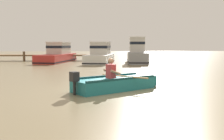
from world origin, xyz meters
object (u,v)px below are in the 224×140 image
(rowboat_with_person, at_px, (116,83))
(moored_boat_grey, at_px, (137,53))
(moored_boat_red, at_px, (58,55))
(moored_boat_white, at_px, (100,55))

(rowboat_with_person, distance_m, moored_boat_grey, 14.90)
(rowboat_with_person, bearing_deg, moored_boat_red, 105.83)
(rowboat_with_person, bearing_deg, moored_boat_white, 91.83)
(rowboat_with_person, xyz_separation_m, moored_boat_grey, (2.99, 14.58, 0.63))
(moored_boat_grey, bearing_deg, moored_boat_red, 168.92)
(rowboat_with_person, height_order, moored_boat_white, moored_boat_white)
(moored_boat_red, distance_m, moored_boat_white, 4.48)
(moored_boat_white, bearing_deg, moored_boat_red, 156.06)
(rowboat_with_person, xyz_separation_m, moored_boat_white, (-0.45, 14.24, 0.47))
(moored_boat_red, bearing_deg, moored_boat_grey, -11.08)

